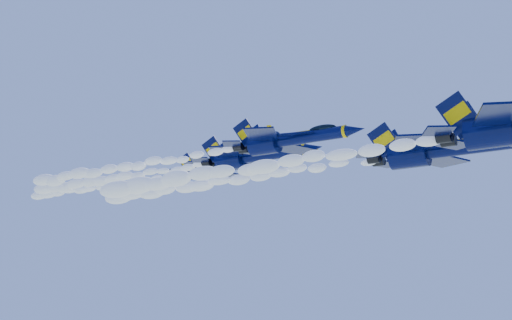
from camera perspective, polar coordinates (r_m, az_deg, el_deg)
The scene contains 9 objects.
smoke_trail_jet_lead at distance 59.72m, azimuth -0.34°, elevation -0.58°, with size 31.98×1.62×1.46m, color white.
jet_second at distance 64.62m, azimuth 14.84°, elevation 0.86°, with size 15.91×13.05×5.91m.
smoke_trail_jet_second at distance 73.68m, azimuth -2.41°, elevation -1.67°, with size 31.98×1.65×1.48m, color white.
jet_third at distance 75.59m, azimuth 2.69°, elevation 1.66°, with size 15.07×12.36×5.60m.
smoke_trail_jet_third at distance 87.86m, azimuth -10.36°, elevation -0.57°, with size 31.98×1.56×1.40m, color white.
jet_fourth at distance 92.45m, azimuth -0.18°, elevation 0.32°, with size 17.36×14.24×6.45m.
smoke_trail_jet_fourth at distance 105.90m, azimuth -11.15°, elevation -1.45°, with size 31.98×1.80×1.62m, color white.
jet_fifth at distance 105.49m, azimuth -3.14°, elevation -0.65°, with size 14.92×12.24×5.54m.
smoke_trail_jet_fifth at distance 118.98m, azimuth -12.17°, elevation -2.05°, with size 31.98×1.54×1.39m, color white.
Camera 1 is at (28.66, -63.38, 134.59)m, focal length 50.00 mm.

